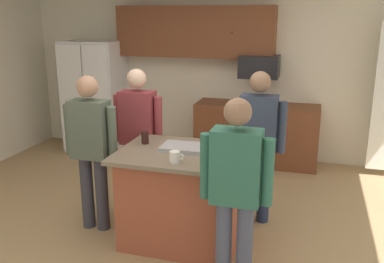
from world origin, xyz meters
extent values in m
plane|color=tan|center=(0.00, 0.00, 0.00)|extent=(7.04, 7.04, 0.00)
cube|color=beige|center=(0.00, 2.80, 1.30)|extent=(6.40, 0.10, 2.60)
cube|color=brown|center=(-0.40, 2.60, 1.92)|extent=(2.40, 0.35, 0.75)
sphere|color=#4C3823|center=(0.20, 2.41, 1.93)|extent=(0.04, 0.04, 0.04)
cube|color=brown|center=(0.60, 2.48, 0.45)|extent=(1.80, 0.60, 0.90)
sphere|color=#4C3823|center=(1.05, 2.17, 0.45)|extent=(0.04, 0.04, 0.04)
cube|color=white|center=(-2.00, 2.40, 0.89)|extent=(0.89, 0.70, 1.78)
cube|color=white|center=(-2.22, 2.03, 0.89)|extent=(0.42, 0.04, 1.70)
cube|color=white|center=(-1.78, 2.03, 0.89)|extent=(0.42, 0.04, 1.70)
cylinder|color=#B2B2B7|center=(-2.00, 2.00, 0.98)|extent=(0.02, 0.02, 0.35)
cube|color=black|center=(0.60, 2.50, 1.45)|extent=(0.56, 0.40, 0.32)
cube|color=#9E4C33|center=(0.24, -0.03, 0.45)|extent=(1.09, 0.80, 0.89)
cube|color=#756651|center=(0.24, -0.03, 0.91)|extent=(1.23, 0.94, 0.04)
cylinder|color=#4C5166|center=(0.78, -0.65, 0.39)|extent=(0.13, 0.13, 0.78)
cylinder|color=#4C5166|center=(0.95, -0.65, 0.39)|extent=(0.13, 0.13, 0.78)
cube|color=#2D6651|center=(0.87, -0.65, 1.07)|extent=(0.38, 0.22, 0.58)
sphere|color=#8C664C|center=(0.87, -0.65, 1.50)|extent=(0.21, 0.21, 0.21)
cylinder|color=#2D6651|center=(0.63, -0.65, 1.05)|extent=(0.09, 0.09, 0.53)
cylinder|color=#2D6651|center=(1.11, -0.65, 1.05)|extent=(0.09, 0.09, 0.53)
cylinder|color=#383842|center=(-0.81, -0.04, 0.39)|extent=(0.13, 0.13, 0.79)
cylinder|color=#383842|center=(-0.64, -0.04, 0.39)|extent=(0.13, 0.13, 0.79)
cube|color=#4C5647|center=(-0.72, -0.04, 1.08)|extent=(0.38, 0.22, 0.59)
sphere|color=tan|center=(-0.72, -0.04, 1.51)|extent=(0.21, 0.21, 0.21)
cylinder|color=#4C5647|center=(-0.96, -0.04, 1.06)|extent=(0.09, 0.09, 0.53)
cylinder|color=#4C5647|center=(-0.48, -0.04, 1.06)|extent=(0.09, 0.09, 0.53)
cylinder|color=#383842|center=(-0.54, 0.54, 0.39)|extent=(0.13, 0.13, 0.79)
cylinder|color=#383842|center=(-0.37, 0.54, 0.39)|extent=(0.13, 0.13, 0.79)
cube|color=maroon|center=(-0.46, 0.54, 1.08)|extent=(0.38, 0.22, 0.59)
sphere|color=beige|center=(-0.46, 0.54, 1.51)|extent=(0.21, 0.21, 0.21)
cylinder|color=maroon|center=(-0.70, 0.54, 1.06)|extent=(0.09, 0.09, 0.53)
cylinder|color=maroon|center=(-0.22, 0.54, 1.06)|extent=(0.09, 0.09, 0.53)
cylinder|color=#232D4C|center=(0.78, 0.60, 0.40)|extent=(0.13, 0.13, 0.80)
cylinder|color=#232D4C|center=(0.95, 0.60, 0.40)|extent=(0.13, 0.13, 0.80)
cube|color=#2D384C|center=(0.86, 0.60, 1.09)|extent=(0.38, 0.22, 0.60)
sphere|color=#8C664C|center=(0.86, 0.60, 1.53)|extent=(0.22, 0.22, 0.22)
cylinder|color=#2D384C|center=(0.62, 0.60, 1.07)|extent=(0.09, 0.09, 0.54)
cylinder|color=#2D384C|center=(1.10, 0.60, 1.07)|extent=(0.09, 0.09, 0.54)
cylinder|color=white|center=(0.26, -0.33, 0.98)|extent=(0.09, 0.09, 0.10)
torus|color=white|center=(0.32, -0.33, 0.99)|extent=(0.06, 0.01, 0.06)
cylinder|color=black|center=(-0.20, 0.11, 0.99)|extent=(0.07, 0.07, 0.12)
cylinder|color=white|center=(0.53, 0.25, 0.98)|extent=(0.08, 0.08, 0.11)
torus|color=white|center=(0.58, 0.25, 0.99)|extent=(0.06, 0.01, 0.06)
cylinder|color=black|center=(0.60, -0.32, 1.01)|extent=(0.06, 0.06, 0.15)
cube|color=#B7B7BC|center=(0.24, 0.04, 0.94)|extent=(0.44, 0.30, 0.02)
cube|color=#A8A8AD|center=(0.24, 0.04, 0.96)|extent=(0.44, 0.30, 0.02)
camera|label=1|loc=(1.40, -3.66, 2.20)|focal=39.69mm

